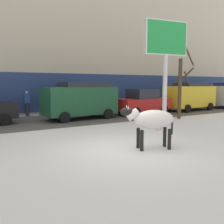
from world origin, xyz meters
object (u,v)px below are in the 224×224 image
(pedestrian_near_billboard, at_px, (27,103))
(car_red_sedan, at_px, (143,102))
(billboard, at_px, (166,44))
(car_darkgreen_van, at_px, (80,99))
(car_yellow_van, at_px, (190,96))
(cow_holstein, at_px, (152,120))
(bare_tree_left_lot, at_px, (181,85))

(pedestrian_near_billboard, bearing_deg, car_red_sedan, -23.46)
(billboard, height_order, car_darkgreen_van, billboard)
(billboard, relative_size, car_yellow_van, 1.18)
(car_red_sedan, height_order, car_yellow_van, car_yellow_van)
(pedestrian_near_billboard, bearing_deg, car_yellow_van, -14.69)
(billboard, bearing_deg, pedestrian_near_billboard, 127.30)
(cow_holstein, xyz_separation_m, car_red_sedan, (5.80, 7.87, -0.09))
(car_red_sedan, bearing_deg, car_darkgreen_van, 179.23)
(bare_tree_left_lot, bearing_deg, car_darkgreen_van, 149.73)
(bare_tree_left_lot, bearing_deg, car_yellow_van, 35.32)
(car_darkgreen_van, bearing_deg, car_yellow_van, -0.50)
(cow_holstein, distance_m, car_darkgreen_van, 7.99)
(car_red_sedan, relative_size, car_yellow_van, 0.91)
(pedestrian_near_billboard, bearing_deg, bare_tree_left_lot, -38.41)
(car_darkgreen_van, relative_size, bare_tree_left_lot, 1.06)
(billboard, xyz_separation_m, pedestrian_near_billboard, (-5.69, 7.46, -3.43))
(pedestrian_near_billboard, bearing_deg, car_darkgreen_van, -51.14)
(billboard, relative_size, bare_tree_left_lot, 1.25)
(cow_holstein, height_order, car_darkgreen_van, car_darkgreen_van)
(car_red_sedan, bearing_deg, billboard, -113.15)
(billboard, bearing_deg, car_red_sedan, 66.85)
(car_darkgreen_van, height_order, car_yellow_van, same)
(car_yellow_van, bearing_deg, cow_holstein, -143.96)
(car_yellow_van, bearing_deg, pedestrian_near_billboard, 165.31)
(billboard, xyz_separation_m, car_yellow_van, (6.79, 4.19, -3.07))
(car_red_sedan, relative_size, pedestrian_near_billboard, 2.50)
(car_darkgreen_van, xyz_separation_m, car_yellow_van, (9.91, -0.09, 0.00))
(car_darkgreen_van, bearing_deg, car_red_sedan, -0.77)
(car_yellow_van, distance_m, pedestrian_near_billboard, 12.90)
(car_red_sedan, xyz_separation_m, car_yellow_van, (4.98, -0.02, 0.33))
(billboard, distance_m, pedestrian_near_billboard, 9.99)
(bare_tree_left_lot, bearing_deg, billboard, -155.76)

